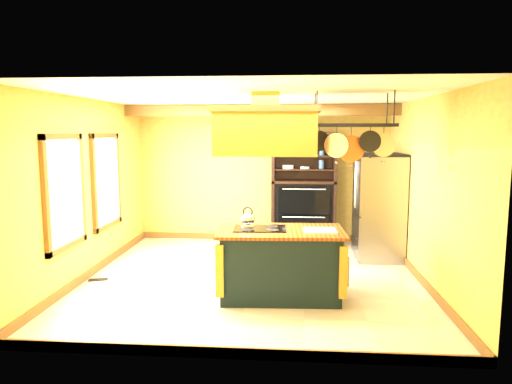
# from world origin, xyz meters

# --- Properties ---
(floor) EXTENTS (5.00, 5.00, 0.00)m
(floor) POSITION_xyz_m (0.00, 0.00, 0.00)
(floor) COLOR beige
(floor) RESTS_ON ground
(ceiling) EXTENTS (5.00, 5.00, 0.00)m
(ceiling) POSITION_xyz_m (0.00, 0.00, 2.70)
(ceiling) COLOR white
(ceiling) RESTS_ON wall_back
(wall_back) EXTENTS (5.00, 0.02, 2.70)m
(wall_back) POSITION_xyz_m (0.00, 2.50, 1.35)
(wall_back) COLOR gold
(wall_back) RESTS_ON floor
(wall_front) EXTENTS (5.00, 0.02, 2.70)m
(wall_front) POSITION_xyz_m (0.00, -2.50, 1.35)
(wall_front) COLOR gold
(wall_front) RESTS_ON floor
(wall_left) EXTENTS (0.02, 5.00, 2.70)m
(wall_left) POSITION_xyz_m (-2.50, 0.00, 1.35)
(wall_left) COLOR gold
(wall_left) RESTS_ON floor
(wall_right) EXTENTS (0.02, 5.00, 2.70)m
(wall_right) POSITION_xyz_m (2.50, 0.00, 1.35)
(wall_right) COLOR gold
(wall_right) RESTS_ON floor
(ceiling_beam) EXTENTS (5.00, 0.15, 0.20)m
(ceiling_beam) POSITION_xyz_m (0.00, 1.70, 2.59)
(ceiling_beam) COLOR brown
(ceiling_beam) RESTS_ON ceiling
(window_near) EXTENTS (0.06, 1.06, 1.56)m
(window_near) POSITION_xyz_m (-2.47, -0.80, 1.40)
(window_near) COLOR brown
(window_near) RESTS_ON wall_left
(window_far) EXTENTS (0.06, 1.06, 1.56)m
(window_far) POSITION_xyz_m (-2.47, 0.60, 1.40)
(window_far) COLOR brown
(window_far) RESTS_ON wall_left
(kitchen_island) EXTENTS (1.70, 0.99, 1.11)m
(kitchen_island) POSITION_xyz_m (0.43, -0.76, 0.47)
(kitchen_island) COLOR black
(kitchen_island) RESTS_ON floor
(range_hood) EXTENTS (1.37, 0.77, 0.80)m
(range_hood) POSITION_xyz_m (0.24, -0.76, 2.24)
(range_hood) COLOR gold
(range_hood) RESTS_ON ceiling
(pot_rack) EXTENTS (1.12, 0.52, 0.89)m
(pot_rack) POSITION_xyz_m (1.34, -0.75, 2.18)
(pot_rack) COLOR black
(pot_rack) RESTS_ON ceiling
(refrigerator) EXTENTS (0.78, 0.92, 1.79)m
(refrigerator) POSITION_xyz_m (2.09, 1.31, 0.87)
(refrigerator) COLOR gray
(refrigerator) RESTS_ON floor
(hutch) EXTENTS (1.24, 0.57, 2.20)m
(hutch) POSITION_xyz_m (0.81, 2.26, 0.86)
(hutch) COLOR black
(hutch) RESTS_ON floor
(floor_register) EXTENTS (0.30, 0.19, 0.01)m
(floor_register) POSITION_xyz_m (-2.30, -0.26, 0.01)
(floor_register) COLOR black
(floor_register) RESTS_ON floor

